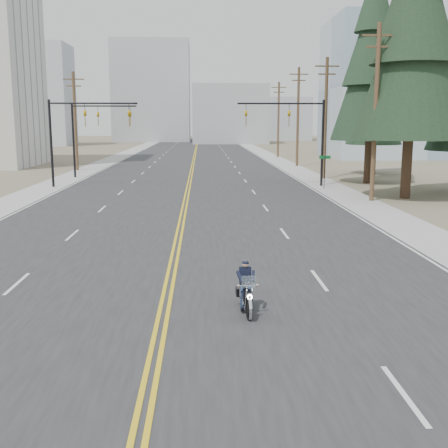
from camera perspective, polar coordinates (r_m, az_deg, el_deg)
name	(u,v)px	position (r m, az deg, el deg)	size (l,w,h in m)	color
ground_plane	(161,326)	(15.01, -6.40, -10.24)	(400.00, 400.00, 0.00)	#776D56
road	(194,157)	(84.18, -3.04, 6.77)	(20.00, 200.00, 0.01)	#303033
sidewalk_left	(117,158)	(85.11, -10.85, 6.64)	(3.00, 200.00, 0.01)	#A5A5A0
sidewalk_right	(271,157)	(84.82, 4.81, 6.77)	(3.00, 200.00, 0.01)	#A5A5A0
traffic_mast_left	(76,126)	(47.10, -14.83, 9.63)	(7.10, 0.26, 7.00)	black
traffic_mast_right	(298,126)	(46.68, 7.56, 9.87)	(7.10, 0.26, 7.00)	black
traffic_mast_far	(91,126)	(55.00, -13.37, 9.68)	(6.10, 0.26, 7.00)	black
street_sign	(325,166)	(45.20, 10.19, 5.81)	(0.90, 0.06, 2.62)	black
utility_pole_b	(376,110)	(38.74, 15.14, 11.08)	(2.20, 0.30, 11.50)	brown
utility_pole_c	(326,116)	(53.25, 10.28, 10.70)	(2.20, 0.30, 11.00)	brown
utility_pole_d	(298,115)	(67.98, 7.52, 10.88)	(2.20, 0.30, 11.50)	brown
utility_pole_e	(278,118)	(84.78, 5.55, 10.63)	(2.20, 0.30, 11.00)	brown
utility_pole_left	(75,120)	(63.48, -14.88, 10.22)	(2.20, 0.30, 10.50)	brown
glass_building	(410,89)	(89.64, 18.38, 12.88)	(24.00, 16.00, 20.00)	#9EB5CC
haze_bldg_a	(39,95)	(134.09, -18.32, 12.31)	(14.00, 12.00, 22.00)	#B7BCC6
haze_bldg_b	(230,114)	(139.19, 0.58, 11.08)	(18.00, 14.00, 14.00)	#ADB2B7
haze_bldg_c	(379,104)	(130.02, 15.46, 11.65)	(16.00, 12.00, 18.00)	#B7BCC6
haze_bldg_d	(152,92)	(154.76, -7.32, 13.15)	(20.00, 15.00, 26.00)	#ADB2B7
haze_bldg_e	(284,119)	(165.75, 6.12, 10.56)	(14.00, 14.00, 12.00)	#B7BCC6
motorcyclist	(246,288)	(15.75, 2.28, -6.47)	(0.78, 1.81, 1.42)	black
conifer_near	(415,23)	(41.37, 18.83, 18.73)	(7.67, 7.67, 20.31)	#382619
conifer_tall	(373,56)	(50.54, 14.91, 16.12)	(6.66, 6.66, 18.51)	#382619
conifer_far	(376,88)	(59.38, 15.16, 13.24)	(5.60, 5.60, 14.99)	#382619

